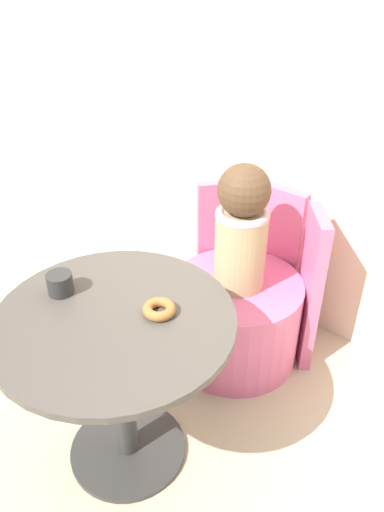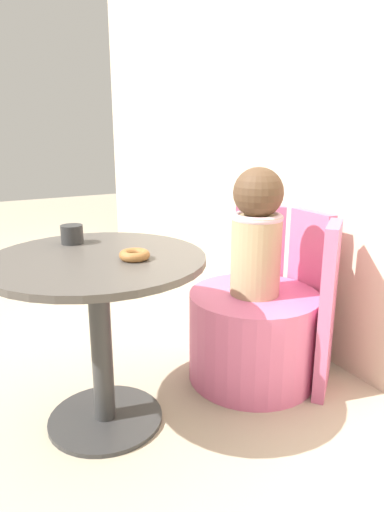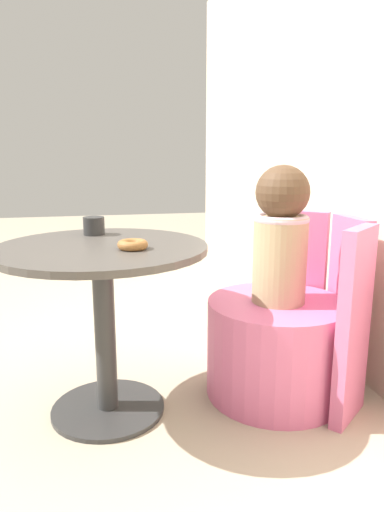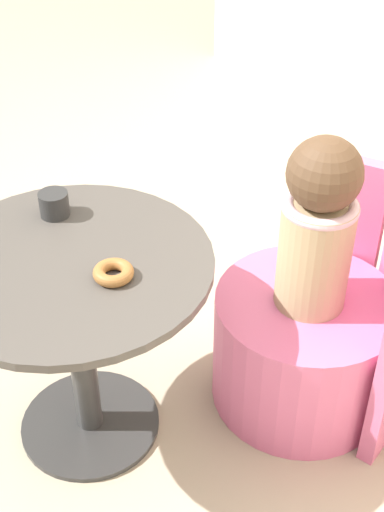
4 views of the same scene
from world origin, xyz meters
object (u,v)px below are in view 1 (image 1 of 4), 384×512
Objects in this scene: tub_chair at (236,319)px; child_figure at (242,228)px; round_table at (118,356)px; cup at (60,283)px; donut at (159,309)px.

tub_chair is 1.05× the size of child_figure.
child_figure is at bearing 90.03° from round_table.
cup reaches higher than tub_chair.
cup is at bearing -158.25° from donut.
child_figure is at bearing 95.36° from tub_chair.
child_figure is at bearing 99.35° from donut.
cup is (-0.33, -0.13, 0.02)m from donut.
round_table is 0.31m from cup.
tub_chair is 0.90m from cup.
child_figure is at bearing 72.33° from cup.
round_table is 7.27× the size of donut.
cup is at bearing -107.67° from tub_chair.
round_table is 0.75m from tub_chair.
donut is (0.10, 0.11, 0.18)m from round_table.
child_figure reaches higher than tub_chair.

